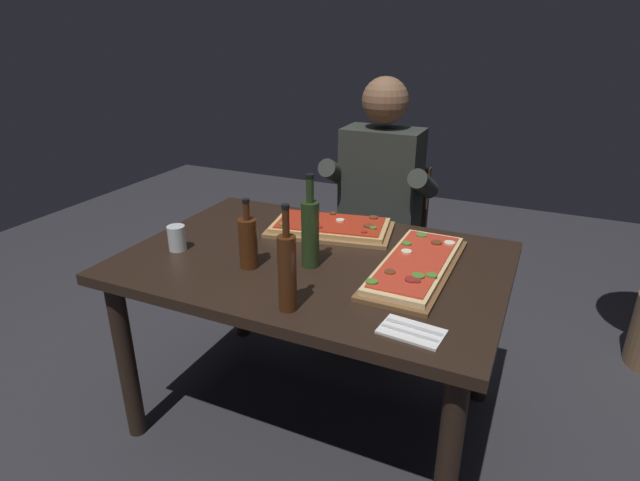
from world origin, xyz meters
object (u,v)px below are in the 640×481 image
wine_bottle_dark (310,232)px  seated_diner (378,201)px  dining_table (315,280)px  vinegar_bottle_green (287,271)px  diner_chair (384,240)px  pizza_rectangular_left (416,265)px  pizza_rectangular_front (330,227)px  tumbler_near_camera (177,238)px  oil_bottle_amber (248,242)px

wine_bottle_dark → seated_diner: bearing=90.9°
wine_bottle_dark → seated_diner: 0.81m
dining_table → vinegar_bottle_green: vinegar_bottle_green is taller
wine_bottle_dark → diner_chair: 1.00m
pizza_rectangular_left → vinegar_bottle_green: vinegar_bottle_green is taller
pizza_rectangular_front → pizza_rectangular_left: same height
wine_bottle_dark → tumbler_near_camera: bearing=-170.7°
wine_bottle_dark → tumbler_near_camera: size_ratio=3.51×
vinegar_bottle_green → seated_diner: (-0.08, 1.11, -0.13)m
wine_bottle_dark → seated_diner: size_ratio=0.26×
pizza_rectangular_front → seated_diner: size_ratio=0.42×
tumbler_near_camera → diner_chair: bearing=62.9°
tumbler_near_camera → dining_table: bearing=16.8°
seated_diner → dining_table: bearing=-90.3°
pizza_rectangular_front → seated_diner: bearing=83.3°
wine_bottle_dark → diner_chair: wine_bottle_dark is taller
pizza_rectangular_left → pizza_rectangular_front: bearing=153.1°
pizza_rectangular_left → vinegar_bottle_green: size_ratio=1.82×
dining_table → vinegar_bottle_green: bearing=-76.9°
pizza_rectangular_left → vinegar_bottle_green: 0.53m
pizza_rectangular_front → oil_bottle_amber: oil_bottle_amber is taller
oil_bottle_amber → seated_diner: bearing=78.5°
vinegar_bottle_green → tumbler_near_camera: (-0.60, 0.22, -0.08)m
wine_bottle_dark → seated_diner: (-0.01, 0.80, -0.13)m
wine_bottle_dark → oil_bottle_amber: bearing=-152.9°
tumbler_near_camera → pizza_rectangular_front: bearing=42.3°
wine_bottle_dark → diner_chair: bearing=90.8°
dining_table → tumbler_near_camera: size_ratio=14.37×
vinegar_bottle_green → diner_chair: (-0.08, 1.23, -0.38)m
pizza_rectangular_front → oil_bottle_amber: (-0.13, -0.44, 0.08)m
oil_bottle_amber → vinegar_bottle_green: (0.27, -0.21, 0.03)m
dining_table → wine_bottle_dark: 0.24m
oil_bottle_amber → tumbler_near_camera: bearing=177.6°
diner_chair → pizza_rectangular_left: bearing=-65.3°
dining_table → pizza_rectangular_front: pizza_rectangular_front is taller
oil_bottle_amber → pizza_rectangular_left: bearing=21.6°
dining_table → oil_bottle_amber: 0.31m
diner_chair → pizza_rectangular_front: bearing=-95.3°
pizza_rectangular_left → tumbler_near_camera: bearing=-167.0°
wine_bottle_dark → pizza_rectangular_front: bearing=101.4°
pizza_rectangular_left → vinegar_bottle_green: bearing=-123.9°
diner_chair → wine_bottle_dark: bearing=-89.2°
tumbler_near_camera → diner_chair: diner_chair is taller
dining_table → seated_diner: seated_diner is taller
wine_bottle_dark → vinegar_bottle_green: (0.07, -0.31, -0.00)m
dining_table → oil_bottle_amber: bearing=-136.8°
vinegar_bottle_green → seated_diner: 1.12m
dining_table → pizza_rectangular_left: bearing=7.7°
dining_table → seated_diner: 0.74m
wine_bottle_dark → tumbler_near_camera: (-0.53, -0.09, -0.08)m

